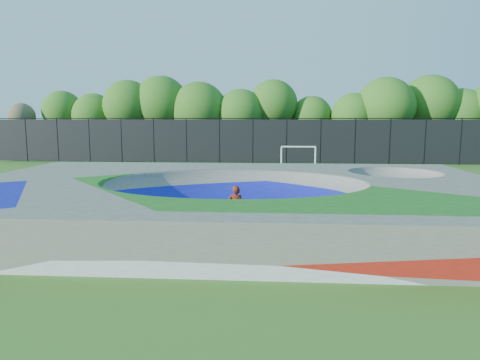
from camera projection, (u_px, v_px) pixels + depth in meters
The scene contains 7 objects.
ground at pixel (233, 217), 17.72m from camera, with size 120.00×120.00×0.00m, color #34631B.
skate_deck at pixel (233, 199), 17.61m from camera, with size 22.00×14.00×1.50m, color gray.
skater at pixel (236, 208), 15.47m from camera, with size 0.60×0.39×1.65m, color red.
skateboard at pixel (236, 229), 15.58m from camera, with size 0.78×0.22×0.05m, color black.
soccer_goal at pixel (298, 153), 33.84m from camera, with size 2.80×0.12×1.85m.
fence at pixel (253, 140), 38.15m from camera, with size 48.09×0.09×4.04m.
treeline at pixel (287, 109), 42.26m from camera, with size 51.24×7.30×8.24m.
Camera 1 is at (1.45, -17.25, 4.07)m, focal length 32.00 mm.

